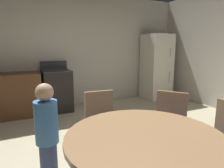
{
  "coord_description": "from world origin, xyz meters",
  "views": [
    {
      "loc": [
        -1.2,
        -1.96,
        1.42
      ],
      "look_at": [
        0.09,
        0.72,
        0.86
      ],
      "focal_mm": 31.61,
      "sensor_mm": 36.0,
      "label": 1
    }
  ],
  "objects": [
    {
      "name": "chair_north",
      "position": [
        -0.3,
        0.2,
        0.5
      ],
      "size": [
        0.42,
        0.42,
        0.87
      ],
      "rotation": [
        0.0,
        0.0,
        4.65
      ],
      "color": "#9E754C",
      "rests_on": "ground"
    },
    {
      "name": "oven_range",
      "position": [
        -0.44,
        2.46,
        0.47
      ],
      "size": [
        0.6,
        0.6,
        1.1
      ],
      "color": "black",
      "rests_on": "ground"
    },
    {
      "name": "person_child",
      "position": [
        -0.99,
        -0.07,
        0.58
      ],
      "size": [
        0.31,
        0.31,
        1.09
      ],
      "rotation": [
        0.0,
        0.0,
        5.42
      ],
      "color": "#3D4C84",
      "rests_on": "ground"
    },
    {
      "name": "wall_back",
      "position": [
        0.0,
        2.86,
        1.35
      ],
      "size": [
        6.17,
        0.12,
        2.7
      ],
      "primitive_type": "cube",
      "color": "beige",
      "rests_on": "ground"
    },
    {
      "name": "refrigerator",
      "position": [
        2.27,
        2.41,
        0.88
      ],
      "size": [
        0.68,
        0.68,
        1.76
      ],
      "color": "silver",
      "rests_on": "ground"
    },
    {
      "name": "chair_northeast",
      "position": [
        0.44,
        -0.19,
        0.5
      ],
      "size": [
        0.56,
        0.56,
        0.87
      ],
      "rotation": [
        0.0,
        0.0,
        3.79
      ],
      "color": "#9E754C",
      "rests_on": "ground"
    },
    {
      "name": "dining_table",
      "position": [
        -0.36,
        -0.8,
        0.6
      ],
      "size": [
        1.23,
        1.23,
        0.76
      ],
      "color": "#9E754C",
      "rests_on": "ground"
    },
    {
      "name": "ground_plane",
      "position": [
        0.0,
        0.0,
        0.0
      ],
      "size": [
        14.0,
        14.0,
        0.0
      ],
      "primitive_type": "plane",
      "color": "beige"
    }
  ]
}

